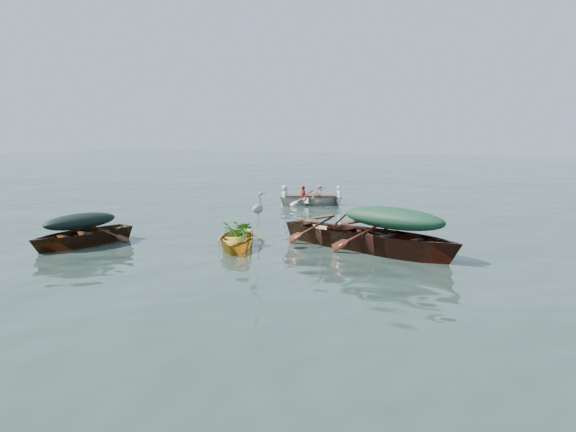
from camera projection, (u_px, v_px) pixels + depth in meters
The scene contains 13 objects.
ground at pixel (251, 256), 13.24m from camera, with size 140.00×140.00×0.00m, color #2C3E35.
yellow_dinghy at pixel (236, 247), 14.28m from camera, with size 1.26×2.92×0.77m, color gold.
dark_covered_boat at pixel (82, 246), 14.51m from camera, with size 1.39×3.76×0.94m, color #4E2C12.
green_tarp_boat at pixel (392, 255), 13.40m from camera, with size 1.57×5.04×1.22m, color #491C11.
open_wooden_boat at pixel (338, 245), 14.55m from camera, with size 1.44×4.63×1.10m, color #502514.
rowed_boat at pixel (312, 205), 22.80m from camera, with size 1.07×3.58×0.81m, color silver.
dark_tarp_cover at pixel (80, 220), 14.41m from camera, with size 0.77×2.07×0.40m, color black.
green_tarp_cover at pixel (393, 219), 13.28m from camera, with size 0.86×2.77×0.52m, color #183C26.
thwart_benches at pixel (338, 224), 14.47m from camera, with size 0.87×2.32×0.04m, color #4E2812, non-canonical shape.
heron at pixel (258, 214), 14.18m from camera, with size 0.28×0.40×0.92m, color #A0A1A8, non-canonical shape.
dinghy_weeds at pixel (240, 218), 14.72m from camera, with size 0.70×0.90×0.60m, color #29751E.
rowers at pixel (312, 186), 22.68m from camera, with size 0.97×2.50×0.76m, color white.
oars at pixel (312, 194), 22.73m from camera, with size 2.60×0.60×0.06m, color brown, non-canonical shape.
Camera 1 is at (6.91, -11.00, 2.85)m, focal length 35.00 mm.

